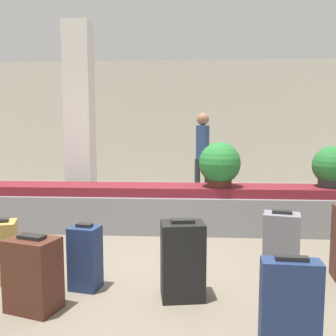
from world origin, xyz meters
The scene contains 13 objects.
ground_plane centered at (0.00, 0.00, 0.00)m, with size 18.00×18.00×0.00m, color #6B6051.
back_wall centered at (0.00, 6.42, 1.60)m, with size 18.00×0.06×3.20m.
carousel centered at (0.00, 1.67, 0.31)m, with size 6.40×0.75×0.64m.
pillar centered at (-1.56, 2.69, 1.60)m, with size 0.43×0.43×3.20m.
suitcase_0 centered at (-0.63, -0.36, 0.29)m, with size 0.30×0.26×0.61m.
suitcase_1 centered at (0.99, -1.19, 0.31)m, with size 0.40×0.19×0.63m.
suitcase_2 centered at (-0.93, -0.78, 0.30)m, with size 0.46×0.38×0.62m.
suitcase_4 centered at (0.26, -0.50, 0.34)m, with size 0.40×0.32×0.70m.
suitcase_5 centered at (-1.47, -0.26, 0.29)m, with size 0.35×0.34×0.61m.
suitcase_6 centered at (1.17, -0.15, 0.34)m, with size 0.37×0.31×0.71m.
potted_plant_0 centered at (0.72, 1.60, 0.95)m, with size 0.58×0.58×0.62m.
potted_plant_1 centered at (2.28, 1.68, 0.92)m, with size 0.54×0.54×0.57m.
traveler_0 centered at (0.55, 3.85, 1.05)m, with size 0.31×0.36×1.75m.
Camera 1 is at (0.33, -3.59, 1.48)m, focal length 40.00 mm.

